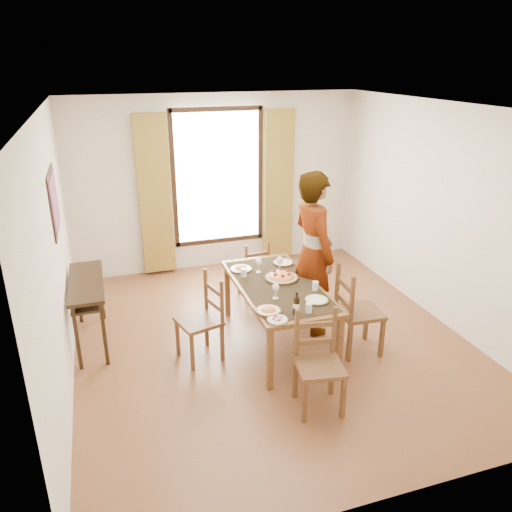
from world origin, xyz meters
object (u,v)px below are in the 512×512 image
object	(u,v)px
man	(313,253)
pasta_platter	(282,275)
console_table	(87,290)
dining_table	(278,290)

from	to	relation	value
man	pasta_platter	distance (m)	0.47
console_table	pasta_platter	xyz separation A→B (m)	(2.18, -0.55, 0.12)
man	pasta_platter	bearing A→B (deg)	94.89
console_table	man	distance (m)	2.67
man	pasta_platter	world-z (taller)	man
dining_table	console_table	bearing A→B (deg)	161.82
console_table	man	bearing A→B (deg)	-10.37
dining_table	pasta_platter	distance (m)	0.20
console_table	dining_table	world-z (taller)	console_table
console_table	man	xyz separation A→B (m)	(2.61, -0.48, 0.31)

